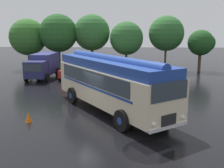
# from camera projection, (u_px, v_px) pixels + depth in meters

# --- Properties ---
(ground_plane) EXTENTS (120.00, 120.00, 0.00)m
(ground_plane) POSITION_uv_depth(u_px,v_px,m) (102.00, 114.00, 15.79)
(ground_plane) COLOR black
(vintage_bus) EXTENTS (7.80, 9.65, 3.49)m
(vintage_bus) POSITION_uv_depth(u_px,v_px,m) (111.00, 81.00, 15.96)
(vintage_bus) COLOR beige
(vintage_bus) RESTS_ON ground
(car_near_left) EXTENTS (1.96, 4.20, 1.66)m
(car_near_left) POSITION_uv_depth(u_px,v_px,m) (71.00, 70.00, 27.36)
(car_near_left) COLOR maroon
(car_near_left) RESTS_ON ground
(car_mid_left) EXTENTS (2.40, 4.40, 1.66)m
(car_mid_left) POSITION_uv_depth(u_px,v_px,m) (99.00, 70.00, 27.48)
(car_mid_left) COLOR #B7BABF
(car_mid_left) RESTS_ON ground
(car_mid_right) EXTENTS (2.30, 4.36, 1.66)m
(car_mid_right) POSITION_uv_depth(u_px,v_px,m) (125.00, 70.00, 27.50)
(car_mid_right) COLOR #4C5156
(car_mid_right) RESTS_ON ground
(car_far_right) EXTENTS (2.38, 4.39, 1.66)m
(car_far_right) POSITION_uv_depth(u_px,v_px,m) (152.00, 71.00, 26.86)
(car_far_right) COLOR #4C5156
(car_far_right) RESTS_ON ground
(box_van) EXTENTS (2.38, 5.79, 2.50)m
(box_van) POSITION_uv_depth(u_px,v_px,m) (43.00, 65.00, 27.28)
(box_van) COLOR navy
(box_van) RESTS_ON ground
(tree_far_left) EXTENTS (4.59, 4.59, 6.33)m
(tree_far_left) POSITION_uv_depth(u_px,v_px,m) (28.00, 37.00, 32.98)
(tree_far_left) COLOR #4C3823
(tree_far_left) RESTS_ON ground
(tree_left_of_centre) EXTENTS (4.70, 4.70, 6.88)m
(tree_left_of_centre) POSITION_uv_depth(u_px,v_px,m) (59.00, 33.00, 32.41)
(tree_left_of_centre) COLOR #4C3823
(tree_left_of_centre) RESTS_ON ground
(tree_centre) EXTENTS (4.49, 4.49, 6.84)m
(tree_centre) POSITION_uv_depth(u_px,v_px,m) (91.00, 32.00, 32.70)
(tree_centre) COLOR #4C3823
(tree_centre) RESTS_ON ground
(tree_right_of_centre) EXTENTS (4.02, 4.02, 5.94)m
(tree_right_of_centre) POSITION_uv_depth(u_px,v_px,m) (127.00, 39.00, 31.49)
(tree_right_of_centre) COLOR #4C3823
(tree_right_of_centre) RESTS_ON ground
(tree_far_right) EXTENTS (4.28, 4.28, 6.64)m
(tree_far_right) POSITION_uv_depth(u_px,v_px,m) (167.00, 34.00, 31.95)
(tree_far_right) COLOR #4C3823
(tree_far_right) RESTS_ON ground
(tree_extra_right) EXTENTS (3.16, 3.05, 4.95)m
(tree_extra_right) POSITION_uv_depth(u_px,v_px,m) (202.00, 43.00, 31.19)
(tree_extra_right) COLOR #4C3823
(tree_extra_right) RESTS_ON ground
(traffic_cone) EXTENTS (0.36, 0.36, 0.55)m
(traffic_cone) POSITION_uv_depth(u_px,v_px,m) (29.00, 117.00, 14.31)
(traffic_cone) COLOR orange
(traffic_cone) RESTS_ON ground
(puddle_patch) EXTENTS (2.19, 2.19, 0.01)m
(puddle_patch) POSITION_uv_depth(u_px,v_px,m) (149.00, 151.00, 10.95)
(puddle_patch) COLOR black
(puddle_patch) RESTS_ON ground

